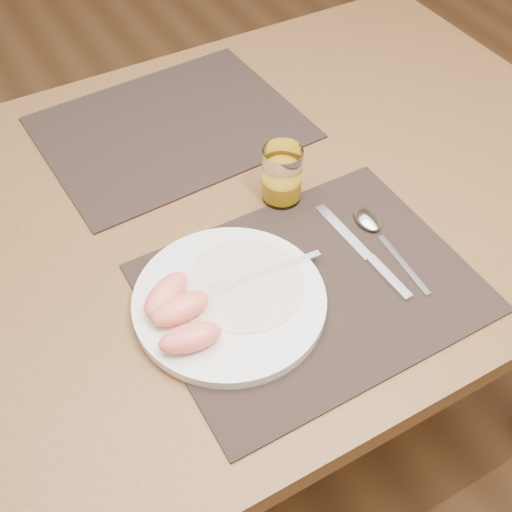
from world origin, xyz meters
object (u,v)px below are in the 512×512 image
at_px(placemat_near, 311,287).
at_px(placemat_far, 171,128).
at_px(fork, 255,276).
at_px(juice_glass, 282,177).
at_px(table, 226,237).
at_px(knife, 369,258).
at_px(plate, 229,301).
at_px(spoon, 373,225).

xyz_separation_m(placemat_near, placemat_far, (-0.02, 0.44, 0.00)).
xyz_separation_m(placemat_far, fork, (-0.05, -0.40, 0.02)).
xyz_separation_m(placemat_far, juice_glass, (0.08, -0.26, 0.04)).
distance_m(table, fork, 0.21).
relative_size(fork, juice_glass, 1.83).
xyz_separation_m(placemat_far, knife, (0.13, -0.44, 0.00)).
distance_m(plate, spoon, 0.26).
distance_m(plate, juice_glass, 0.24).
relative_size(placemat_far, knife, 2.04).
bearing_deg(plate, knife, -6.75).
bearing_deg(placemat_near, fork, 147.65).
xyz_separation_m(placemat_near, fork, (-0.07, 0.04, 0.02)).
relative_size(table, spoon, 7.29).
distance_m(fork, juice_glass, 0.19).
height_order(placemat_near, fork, fork).
relative_size(placemat_far, fork, 2.57).
relative_size(placemat_near, fork, 2.57).
relative_size(knife, spoon, 1.15).
height_order(placemat_near, knife, knife).
relative_size(spoon, juice_glass, 2.00).
height_order(table, placemat_far, placemat_far).
xyz_separation_m(table, fork, (-0.04, -0.18, 0.11)).
height_order(placemat_far, knife, knife).
bearing_deg(knife, spoon, 49.58).
xyz_separation_m(table, placemat_far, (0.01, 0.22, 0.09)).
bearing_deg(plate, spoon, 5.04).
relative_size(fork, knife, 0.80).
relative_size(fork, spoon, 0.91).
height_order(table, placemat_near, placemat_near).
xyz_separation_m(spoon, juice_glass, (-0.09, 0.13, 0.04)).
relative_size(plate, spoon, 1.41).
height_order(placemat_near, spoon, spoon).
bearing_deg(spoon, placemat_near, -160.22).
relative_size(table, knife, 6.35).
distance_m(plate, fork, 0.05).
bearing_deg(knife, placemat_far, 106.09).
bearing_deg(spoon, fork, -177.60).
distance_m(placemat_far, plate, 0.42).
distance_m(table, plate, 0.23).
height_order(placemat_far, juice_glass, juice_glass).
relative_size(placemat_far, spoon, 2.34).
distance_m(fork, spoon, 0.21).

